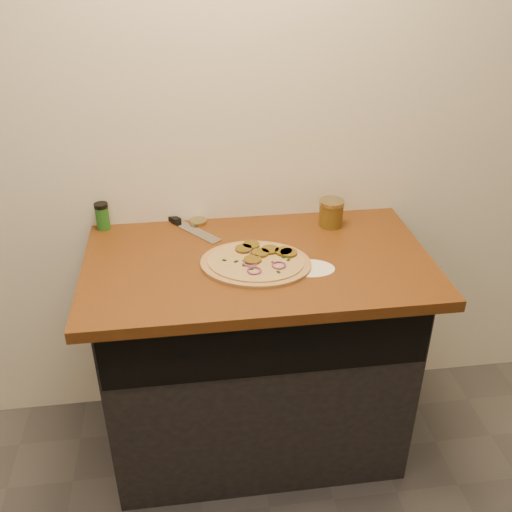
{
  "coord_description": "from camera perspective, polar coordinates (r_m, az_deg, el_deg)",
  "views": [
    {
      "loc": [
        -0.23,
        -0.27,
        1.89
      ],
      "look_at": [
        -0.02,
        1.35,
        0.95
      ],
      "focal_mm": 40.0,
      "sensor_mm": 36.0,
      "label": 1
    }
  ],
  "objects": [
    {
      "name": "chefs_knife",
      "position": [
        2.22,
        -7.54,
        3.26
      ],
      "size": [
        0.25,
        0.3,
        0.02
      ],
      "color": "#B7BAC1",
      "rests_on": "countertop"
    },
    {
      "name": "spice_shaker",
      "position": [
        2.23,
        -15.12,
        3.88
      ],
      "size": [
        0.05,
        0.05,
        0.1
      ],
      "color": "#205F1E",
      "rests_on": "countertop"
    },
    {
      "name": "cabinet",
      "position": [
        2.27,
        0.04,
        -10.1
      ],
      "size": [
        1.1,
        0.6,
        0.86
      ],
      "primitive_type": "cube",
      "color": "black",
      "rests_on": "ground"
    },
    {
      "name": "flour_spill",
      "position": [
        1.93,
        5.42,
        -1.22
      ],
      "size": [
        0.19,
        0.19,
        0.0
      ],
      "primitive_type": "cylinder",
      "rotation": [
        0.0,
        0.0,
        -0.17
      ],
      "color": "silver",
      "rests_on": "countertop"
    },
    {
      "name": "salsa_jar",
      "position": [
        2.19,
        7.51,
        4.3
      ],
      "size": [
        0.1,
        0.1,
        0.1
      ],
      "color": "maroon",
      "rests_on": "countertop"
    },
    {
      "name": "mason_jar_lid",
      "position": [
        2.22,
        -5.8,
        3.43
      ],
      "size": [
        0.09,
        0.09,
        0.01
      ],
      "primitive_type": "cylinder",
      "rotation": [
        0.0,
        0.0,
        -0.3
      ],
      "color": "tan",
      "rests_on": "countertop"
    },
    {
      "name": "countertop",
      "position": [
        1.99,
        0.16,
        -0.69
      ],
      "size": [
        1.2,
        0.7,
        0.04
      ],
      "primitive_type": "cube",
      "color": "#613512",
      "rests_on": "cabinet"
    },
    {
      "name": "pizza",
      "position": [
        1.94,
        0.07,
        -0.58
      ],
      "size": [
        0.45,
        0.45,
        0.03
      ],
      "color": "tan",
      "rests_on": "countertop"
    }
  ]
}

